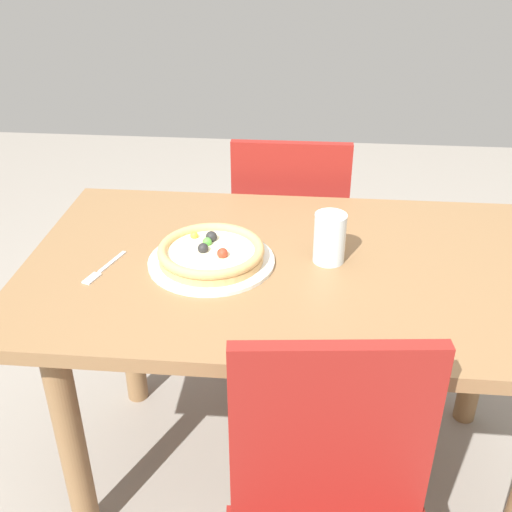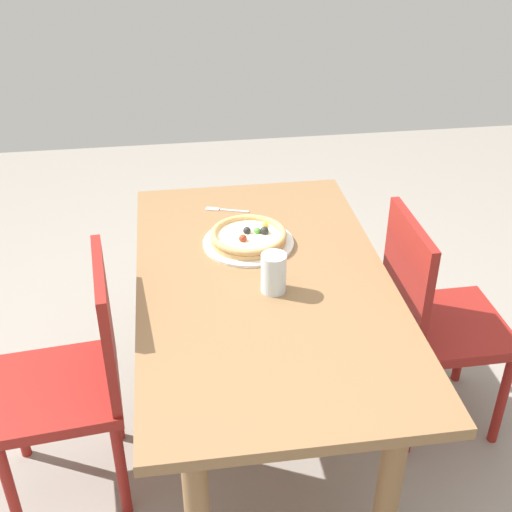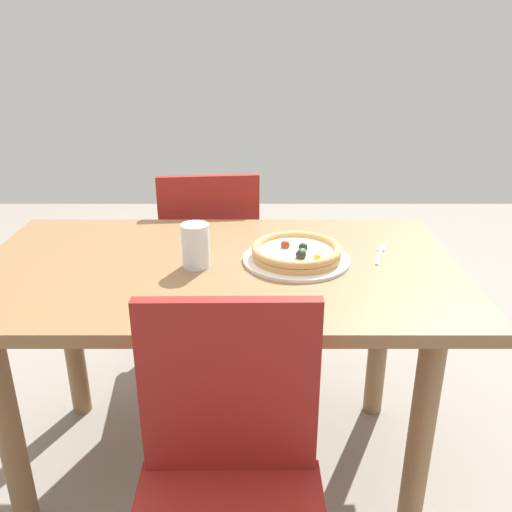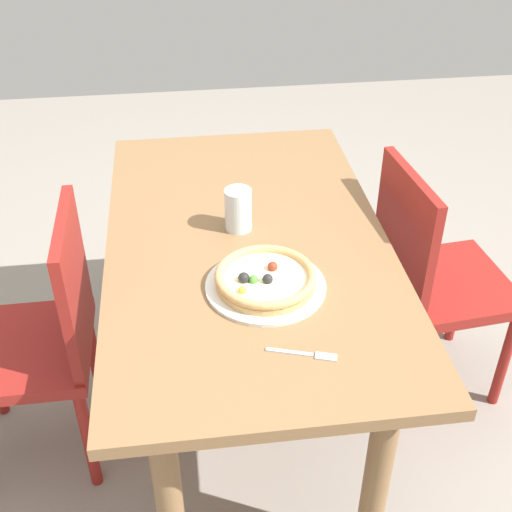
# 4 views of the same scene
# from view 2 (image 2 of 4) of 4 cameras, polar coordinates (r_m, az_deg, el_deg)

# --- Properties ---
(ground_plane) EXTENTS (6.00, 6.00, 0.00)m
(ground_plane) POSITION_cam_2_polar(r_m,az_deg,el_deg) (2.58, 0.61, -15.67)
(ground_plane) COLOR gray
(dining_table) EXTENTS (1.39, 0.81, 0.73)m
(dining_table) POSITION_cam_2_polar(r_m,az_deg,el_deg) (2.17, 0.70, -4.51)
(dining_table) COLOR olive
(dining_table) RESTS_ON ground
(chair_near) EXTENTS (0.40, 0.40, 0.87)m
(chair_near) POSITION_cam_2_polar(r_m,az_deg,el_deg) (2.45, 14.91, -5.10)
(chair_near) COLOR maroon
(chair_near) RESTS_ON ground
(chair_far) EXTENTS (0.44, 0.44, 0.87)m
(chair_far) POSITION_cam_2_polar(r_m,az_deg,el_deg) (2.21, -15.28, -9.91)
(chair_far) COLOR maroon
(chair_far) RESTS_ON ground
(plate) EXTENTS (0.31, 0.31, 0.01)m
(plate) POSITION_cam_2_polar(r_m,az_deg,el_deg) (2.29, -0.66, 1.16)
(plate) COLOR silver
(plate) RESTS_ON dining_table
(pizza) EXTENTS (0.26, 0.26, 0.05)m
(pizza) POSITION_cam_2_polar(r_m,az_deg,el_deg) (2.28, -0.65, 1.71)
(pizza) COLOR tan
(pizza) RESTS_ON plate
(fork) EXTENTS (0.07, 0.16, 0.00)m
(fork) POSITION_cam_2_polar(r_m,az_deg,el_deg) (2.51, -2.82, 3.98)
(fork) COLOR silver
(fork) RESTS_ON dining_table
(drinking_glass) EXTENTS (0.08, 0.08, 0.13)m
(drinking_glass) POSITION_cam_2_polar(r_m,az_deg,el_deg) (2.02, 1.52, -1.46)
(drinking_glass) COLOR silver
(drinking_glass) RESTS_ON dining_table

